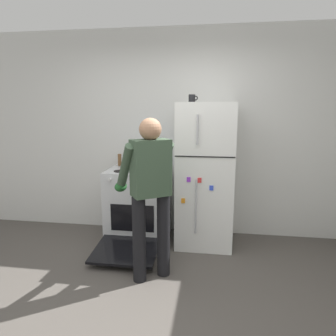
{
  "coord_description": "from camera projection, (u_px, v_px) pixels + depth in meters",
  "views": [
    {
      "loc": [
        0.52,
        -2.14,
        1.68
      ],
      "look_at": [
        0.0,
        1.32,
        1.0
      ],
      "focal_mm": 32.62,
      "sensor_mm": 36.0,
      "label": 1
    }
  ],
  "objects": [
    {
      "name": "refrigerator",
      "position": [
        205.0,
        175.0,
        3.76
      ],
      "size": [
        0.68,
        0.72,
        1.75
      ],
      "color": "white",
      "rests_on": "ground"
    },
    {
      "name": "ground",
      "position": [
        144.0,
        320.0,
        2.47
      ],
      "size": [
        8.0,
        8.0,
        0.0
      ],
      "primitive_type": "plane",
      "color": "#4C4742"
    },
    {
      "name": "stove_range",
      "position": [
        138.0,
        205.0,
        3.95
      ],
      "size": [
        0.76,
        1.23,
        0.93
      ],
      "color": "silver",
      "rests_on": "ground"
    },
    {
      "name": "pepper_mill",
      "position": [
        120.0,
        160.0,
        4.1
      ],
      "size": [
        0.05,
        0.05,
        0.16
      ],
      "primitive_type": "cylinder",
      "color": "brown",
      "rests_on": "stove_range"
    },
    {
      "name": "person_cook",
      "position": [
        150.0,
        186.0,
        2.95
      ],
      "size": [
        0.63,
        0.66,
        1.6
      ],
      "color": "black",
      "rests_on": "ground"
    },
    {
      "name": "kitchen_wall_back",
      "position": [
        175.0,
        134.0,
        4.1
      ],
      "size": [
        6.0,
        0.1,
        2.7
      ],
      "primitive_type": "cube",
      "color": "silver",
      "rests_on": "ground"
    },
    {
      "name": "red_pot",
      "position": [
        149.0,
        165.0,
        3.79
      ],
      "size": [
        0.36,
        0.26,
        0.13
      ],
      "color": "#19479E",
      "rests_on": "stove_range"
    },
    {
      "name": "coffee_mug",
      "position": [
        192.0,
        98.0,
        3.66
      ],
      "size": [
        0.11,
        0.08,
        0.1
      ],
      "color": "black",
      "rests_on": "refrigerator"
    }
  ]
}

